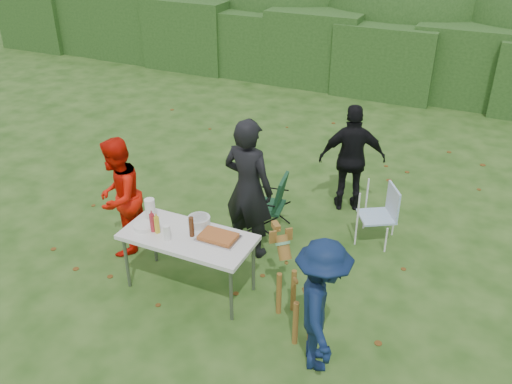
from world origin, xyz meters
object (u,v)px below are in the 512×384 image
at_px(folding_table, 188,239).
at_px(mustard_bottle, 157,225).
at_px(camping_chair, 266,203).
at_px(person_cook, 248,189).
at_px(beer_bottle, 191,227).
at_px(child, 321,306).
at_px(person_black_puffy, 352,159).
at_px(dog, 295,292).
at_px(ketchup_bottle, 152,223).
at_px(paper_towel_roll, 150,209).
at_px(lawn_chair, 377,214).
at_px(person_red_jacket, 119,197).

xyz_separation_m(folding_table, mustard_bottle, (-0.34, -0.09, 0.15)).
bearing_deg(camping_chair, person_cook, 81.23).
bearing_deg(beer_bottle, mustard_bottle, -164.92).
bearing_deg(mustard_bottle, child, -10.22).
bearing_deg(person_black_puffy, camping_chair, 29.28).
height_order(dog, ketchup_bottle, ketchup_bottle).
distance_m(camping_chair, ketchup_bottle, 1.80).
relative_size(person_cook, dog, 1.88).
xyz_separation_m(person_cook, paper_towel_roll, (-0.86, -0.85, -0.05)).
xyz_separation_m(folding_table, lawn_chair, (1.70, 1.91, -0.29)).
relative_size(ketchup_bottle, paper_towel_roll, 0.85).
distance_m(beer_bottle, paper_towel_roll, 0.63).
distance_m(lawn_chair, mustard_bottle, 2.89).
distance_m(child, paper_towel_roll, 2.38).
relative_size(folding_table, mustard_bottle, 7.50).
bearing_deg(person_red_jacket, ketchup_bottle, 47.09).
relative_size(folding_table, dog, 1.54).
height_order(child, paper_towel_roll, child).
distance_m(lawn_chair, ketchup_bottle, 2.93).
height_order(lawn_chair, paper_towel_roll, paper_towel_roll).
bearing_deg(dog, camping_chair, -9.96).
xyz_separation_m(person_red_jacket, mustard_bottle, (0.86, -0.42, 0.07)).
height_order(person_red_jacket, paper_towel_roll, person_red_jacket).
relative_size(folding_table, person_black_puffy, 0.94).
bearing_deg(child, beer_bottle, 51.56).
relative_size(child, lawn_chair, 1.79).
height_order(lawn_chair, mustard_bottle, mustard_bottle).
bearing_deg(ketchup_bottle, dog, 0.09).
bearing_deg(lawn_chair, beer_bottle, 17.58).
bearing_deg(ketchup_bottle, person_red_jacket, 152.26).
xyz_separation_m(lawn_chair, paper_towel_roll, (-2.27, -1.78, 0.47)).
relative_size(camping_chair, beer_bottle, 3.52).
xyz_separation_m(person_cook, camping_chair, (-0.00, 0.55, -0.49)).
distance_m(person_cook, person_red_jacket, 1.62).
bearing_deg(folding_table, mustard_bottle, -165.18).
relative_size(folding_table, ketchup_bottle, 6.82).
distance_m(folding_table, camping_chair, 1.58).
height_order(person_black_puffy, camping_chair, person_black_puffy).
bearing_deg(lawn_chair, child, 59.42).
relative_size(person_cook, child, 1.29).
height_order(folding_table, person_black_puffy, person_black_puffy).
xyz_separation_m(folding_table, paper_towel_roll, (-0.57, 0.12, 0.18)).
distance_m(folding_table, beer_bottle, 0.18).
height_order(person_black_puffy, child, person_black_puffy).
bearing_deg(child, dog, 23.98).
xyz_separation_m(mustard_bottle, ketchup_bottle, (-0.06, 0.00, 0.01)).
distance_m(ketchup_bottle, paper_towel_roll, 0.27).
bearing_deg(person_black_puffy, dog, 72.29).
bearing_deg(person_red_jacket, mustard_bottle, 48.65).
bearing_deg(folding_table, ketchup_bottle, -167.94).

